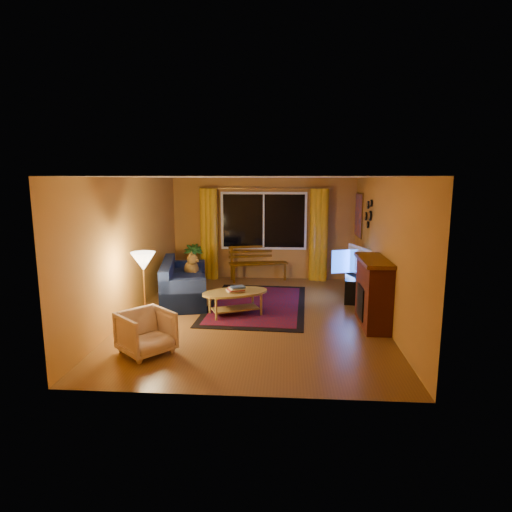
# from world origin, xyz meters

# --- Properties ---
(floor) EXTENTS (4.50, 6.00, 0.02)m
(floor) POSITION_xyz_m (0.00, 0.00, -0.01)
(floor) COLOR brown
(floor) RESTS_ON ground
(ceiling) EXTENTS (4.50, 6.00, 0.02)m
(ceiling) POSITION_xyz_m (0.00, 0.00, 2.51)
(ceiling) COLOR white
(ceiling) RESTS_ON ground
(wall_back) EXTENTS (4.50, 0.02, 2.50)m
(wall_back) POSITION_xyz_m (0.00, 3.01, 1.25)
(wall_back) COLOR #BD7E32
(wall_back) RESTS_ON ground
(wall_left) EXTENTS (0.02, 6.00, 2.50)m
(wall_left) POSITION_xyz_m (-2.26, 0.00, 1.25)
(wall_left) COLOR #BD7E32
(wall_left) RESTS_ON ground
(wall_right) EXTENTS (0.02, 6.00, 2.50)m
(wall_right) POSITION_xyz_m (2.26, 0.00, 1.25)
(wall_right) COLOR #BD7E32
(wall_right) RESTS_ON ground
(window) EXTENTS (2.00, 0.02, 1.30)m
(window) POSITION_xyz_m (0.00, 2.94, 1.45)
(window) COLOR black
(window) RESTS_ON wall_back
(curtain_rod) EXTENTS (3.20, 0.03, 0.03)m
(curtain_rod) POSITION_xyz_m (0.00, 2.90, 2.25)
(curtain_rod) COLOR #BF8C3F
(curtain_rod) RESTS_ON wall_back
(curtain_left) EXTENTS (0.36, 0.36, 2.24)m
(curtain_left) POSITION_xyz_m (-1.35, 2.88, 1.12)
(curtain_left) COLOR gold
(curtain_left) RESTS_ON ground
(curtain_right) EXTENTS (0.36, 0.36, 2.24)m
(curtain_right) POSITION_xyz_m (1.35, 2.88, 1.12)
(curtain_right) COLOR gold
(curtain_right) RESTS_ON ground
(bench) EXTENTS (1.48, 0.80, 0.43)m
(bench) POSITION_xyz_m (-0.12, 2.75, 0.21)
(bench) COLOR #532D03
(bench) RESTS_ON ground
(potted_plant) EXTENTS (0.59, 0.59, 0.87)m
(potted_plant) POSITION_xyz_m (-1.74, 2.75, 0.44)
(potted_plant) COLOR #235B1E
(potted_plant) RESTS_ON ground
(sofa) EXTENTS (1.25, 2.15, 0.82)m
(sofa) POSITION_xyz_m (-1.52, 0.88, 0.41)
(sofa) COLOR #111B40
(sofa) RESTS_ON ground
(dog) EXTENTS (0.45, 0.54, 0.52)m
(dog) POSITION_xyz_m (-1.47, 1.33, 0.66)
(dog) COLOR olive
(dog) RESTS_ON sofa
(armchair) EXTENTS (0.91, 0.91, 0.69)m
(armchair) POSITION_xyz_m (-1.42, -1.86, 0.34)
(armchair) COLOR beige
(armchair) RESTS_ON ground
(floor_lamp) EXTENTS (0.28, 0.28, 1.27)m
(floor_lamp) POSITION_xyz_m (-1.76, -0.85, 0.64)
(floor_lamp) COLOR #BF8C3F
(floor_lamp) RESTS_ON ground
(rug) EXTENTS (2.04, 3.09, 0.02)m
(rug) POSITION_xyz_m (-0.01, 0.65, 0.01)
(rug) COLOR maroon
(rug) RESTS_ON ground
(coffee_table) EXTENTS (1.63, 1.63, 0.45)m
(coffee_table) POSITION_xyz_m (-0.36, -0.03, 0.22)
(coffee_table) COLOR #A68A40
(coffee_table) RESTS_ON ground
(tv_console) EXTENTS (0.55, 1.21, 0.49)m
(tv_console) POSITION_xyz_m (2.00, 1.29, 0.24)
(tv_console) COLOR black
(tv_console) RESTS_ON ground
(television) EXTENTS (0.44, 1.04, 0.60)m
(television) POSITION_xyz_m (2.00, 1.29, 0.79)
(television) COLOR black
(television) RESTS_ON tv_console
(fireplace) EXTENTS (0.40, 1.20, 1.10)m
(fireplace) POSITION_xyz_m (2.05, -0.40, 0.55)
(fireplace) COLOR maroon
(fireplace) RESTS_ON ground
(mirror_cluster) EXTENTS (0.06, 0.60, 0.56)m
(mirror_cluster) POSITION_xyz_m (2.21, 1.30, 1.80)
(mirror_cluster) COLOR black
(mirror_cluster) RESTS_ON wall_right
(painting) EXTENTS (0.04, 0.76, 0.96)m
(painting) POSITION_xyz_m (2.22, 2.45, 1.65)
(painting) COLOR #E2490A
(painting) RESTS_ON wall_right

